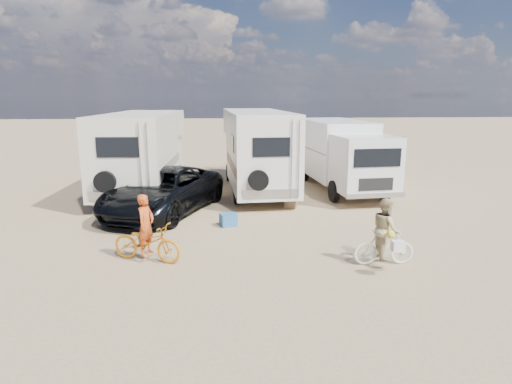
{
  "coord_description": "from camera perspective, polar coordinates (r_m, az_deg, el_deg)",
  "views": [
    {
      "loc": [
        -1.74,
        -11.77,
        4.2
      ],
      "look_at": [
        -0.67,
        1.09,
        1.3
      ],
      "focal_mm": 30.26,
      "sensor_mm": 36.0,
      "label": 1
    }
  ],
  "objects": [
    {
      "name": "dark_suv",
      "position": [
        16.0,
        -12.14,
        0.13
      ],
      "size": [
        4.67,
        6.39,
        1.61
      ],
      "primitive_type": "imported",
      "rotation": [
        0.0,
        0.0,
        -0.39
      ],
      "color": "black",
      "rests_on": "ground"
    },
    {
      "name": "bike_parked",
      "position": [
        19.17,
        14.43,
        1.09
      ],
      "size": [
        1.96,
        1.21,
        0.97
      ],
      "primitive_type": "imported",
      "rotation": [
        0.0,
        0.0,
        1.24
      ],
      "color": "#282B29",
      "rests_on": "ground"
    },
    {
      "name": "rider_woman",
      "position": [
        11.32,
        16.68,
        -5.51
      ],
      "size": [
        0.61,
        0.77,
        1.55
      ],
      "primitive_type": "imported",
      "rotation": [
        0.0,
        0.0,
        1.55
      ],
      "color": "tan",
      "rests_on": "ground"
    },
    {
      "name": "ground",
      "position": [
        12.62,
        3.46,
        -6.8
      ],
      "size": [
        140.0,
        140.0,
        0.0
      ],
      "primitive_type": "plane",
      "color": "tan",
      "rests_on": "ground"
    },
    {
      "name": "rv_left",
      "position": [
        19.3,
        -14.74,
        4.89
      ],
      "size": [
        2.97,
        7.69,
        3.46
      ],
      "primitive_type": null,
      "rotation": [
        0.0,
        0.0,
        -0.04
      ],
      "color": "beige",
      "rests_on": "ground"
    },
    {
      "name": "box_truck",
      "position": [
        19.82,
        11.25,
        4.68
      ],
      "size": [
        2.97,
        7.54,
        3.06
      ],
      "primitive_type": null,
      "rotation": [
        0.0,
        0.0,
        0.08
      ],
      "color": "silver",
      "rests_on": "ground"
    },
    {
      "name": "rv_main",
      "position": [
        19.22,
        0.09,
        5.38
      ],
      "size": [
        2.8,
        7.98,
        3.53
      ],
      "primitive_type": null,
      "rotation": [
        0.0,
        0.0,
        0.05
      ],
      "color": "white",
      "rests_on": "ground"
    },
    {
      "name": "bike_woman",
      "position": [
        11.41,
        16.58,
        -7.01
      ],
      "size": [
        1.55,
        0.47,
        0.92
      ],
      "primitive_type": "imported",
      "rotation": [
        0.0,
        0.0,
        1.55
      ],
      "color": "silver",
      "rests_on": "ground"
    },
    {
      "name": "crate",
      "position": [
        16.54,
        4.63,
        -1.5
      ],
      "size": [
        0.55,
        0.55,
        0.34
      ],
      "primitive_type": "cube",
      "rotation": [
        0.0,
        0.0,
        -0.4
      ],
      "color": "#7D6346",
      "rests_on": "ground"
    },
    {
      "name": "rider_man",
      "position": [
        11.44,
        -14.31,
        -5.07
      ],
      "size": [
        0.57,
        0.68,
        1.59
      ],
      "primitive_type": "imported",
      "rotation": [
        0.0,
        0.0,
        1.18
      ],
      "color": "#C04A1A",
      "rests_on": "ground"
    },
    {
      "name": "bike_man",
      "position": [
        11.53,
        -14.23,
        -6.46
      ],
      "size": [
        2.02,
        1.34,
        1.0
      ],
      "primitive_type": "imported",
      "rotation": [
        0.0,
        0.0,
        1.18
      ],
      "color": "#C16F0B",
      "rests_on": "ground"
    },
    {
      "name": "cooler",
      "position": [
        14.2,
        -3.67,
        -3.7
      ],
      "size": [
        0.61,
        0.52,
        0.42
      ],
      "primitive_type": "cube",
      "rotation": [
        0.0,
        0.0,
        0.32
      ],
      "color": "#2B649C",
      "rests_on": "ground"
    }
  ]
}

